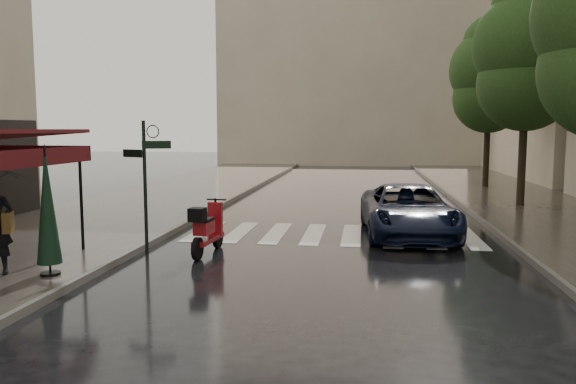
# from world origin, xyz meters

# --- Properties ---
(ground) EXTENTS (120.00, 120.00, 0.00)m
(ground) POSITION_xyz_m (0.00, 0.00, 0.00)
(ground) COLOR black
(ground) RESTS_ON ground
(sidewalk_near) EXTENTS (6.00, 60.00, 0.12)m
(sidewalk_near) POSITION_xyz_m (-4.50, 12.00, 0.06)
(sidewalk_near) COLOR #38332D
(sidewalk_near) RESTS_ON ground
(sidewalk_far) EXTENTS (5.50, 60.00, 0.12)m
(sidewalk_far) POSITION_xyz_m (10.25, 12.00, 0.06)
(sidewalk_far) COLOR #38332D
(sidewalk_far) RESTS_ON ground
(curb_near) EXTENTS (0.12, 60.00, 0.16)m
(curb_near) POSITION_xyz_m (-1.45, 12.00, 0.07)
(curb_near) COLOR #595651
(curb_near) RESTS_ON ground
(curb_far) EXTENTS (0.12, 60.00, 0.16)m
(curb_far) POSITION_xyz_m (7.45, 12.00, 0.07)
(curb_far) COLOR #595651
(curb_far) RESTS_ON ground
(crosswalk) EXTENTS (7.85, 3.20, 0.01)m
(crosswalk) POSITION_xyz_m (2.98, 6.00, 0.01)
(crosswalk) COLOR silver
(crosswalk) RESTS_ON ground
(signpost) EXTENTS (1.17, 0.29, 3.10)m
(signpost) POSITION_xyz_m (-1.19, 3.00, 1.83)
(signpost) COLOR black
(signpost) RESTS_ON ground
(backdrop_building) EXTENTS (22.00, 6.00, 20.00)m
(backdrop_building) POSITION_xyz_m (3.00, 38.00, 10.00)
(backdrop_building) COLOR tan
(backdrop_building) RESTS_ON ground
(tree_mid) EXTENTS (3.80, 3.80, 8.34)m
(tree_mid) POSITION_xyz_m (9.50, 12.00, 5.59)
(tree_mid) COLOR black
(tree_mid) RESTS_ON sidewalk_far
(tree_far) EXTENTS (3.80, 3.80, 8.16)m
(tree_far) POSITION_xyz_m (9.70, 19.00, 5.46)
(tree_far) COLOR black
(tree_far) RESTS_ON sidewalk_far
(scooter) EXTENTS (0.54, 1.86, 1.22)m
(scooter) POSITION_xyz_m (0.21, 3.15, 0.57)
(scooter) COLOR black
(scooter) RESTS_ON ground
(parked_car) EXTENTS (2.64, 5.18, 1.40)m
(parked_car) POSITION_xyz_m (5.01, 6.10, 0.70)
(parked_car) COLOR black
(parked_car) RESTS_ON ground
(parasol_back) EXTENTS (0.46, 0.46, 2.47)m
(parasol_back) POSITION_xyz_m (-2.14, 0.50, 1.45)
(parasol_back) COLOR black
(parasol_back) RESTS_ON sidewalk_near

